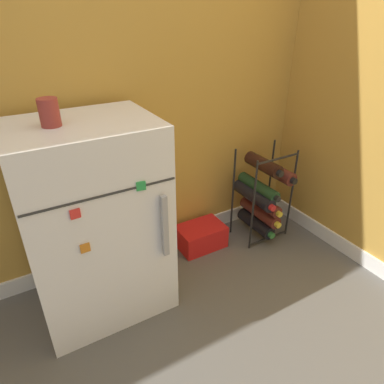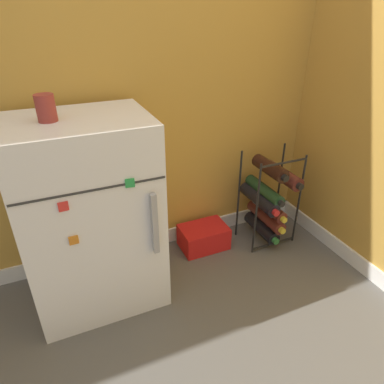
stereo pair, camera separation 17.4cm
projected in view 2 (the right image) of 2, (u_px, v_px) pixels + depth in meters
ground_plane at (200, 305)px, 1.68m from camera, size 14.00×14.00×0.00m
wall_back at (150, 18)px, 1.55m from camera, size 6.84×0.07×2.50m
mini_fridge at (92, 216)px, 1.54m from camera, size 0.57×0.47×0.91m
wine_rack at (267, 199)px, 2.02m from camera, size 0.31×0.33×0.57m
soda_box at (204, 237)px, 2.05m from camera, size 0.28×0.19×0.14m
fridge_top_cup at (46, 108)px, 1.26m from camera, size 0.07×0.07×0.10m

